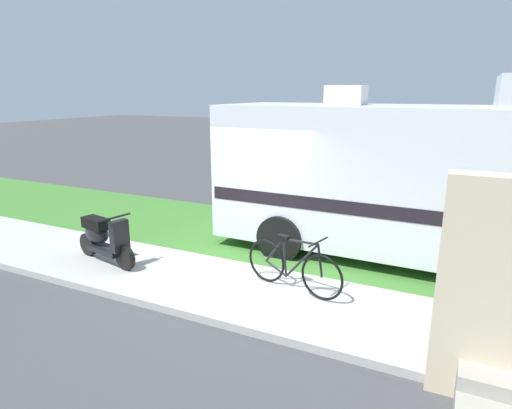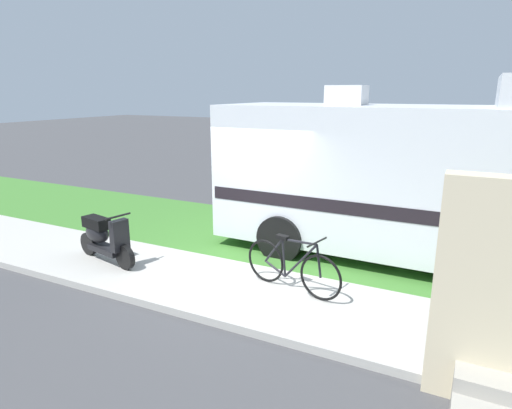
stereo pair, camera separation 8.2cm
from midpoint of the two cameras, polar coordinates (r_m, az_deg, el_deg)
ground_plane at (r=8.31m, az=-2.51°, el=-7.67°), size 80.00×80.00×0.00m
sidewalk at (r=7.34m, az=-7.05°, el=-10.39°), size 24.00×2.00×0.12m
grass_strip at (r=9.56m, az=1.78°, el=-4.37°), size 24.00×3.40×0.08m
motorhome_rv at (r=8.51m, az=18.23°, el=3.57°), size 6.67×2.57×3.41m
scooter at (r=8.39m, az=-19.81°, el=-4.13°), size 1.57×0.60×0.97m
bicycle at (r=6.83m, az=4.54°, el=-8.15°), size 1.72×0.57×0.91m
pickup_truck_near at (r=13.56m, az=9.11°, el=5.21°), size 5.35×2.29×1.82m
bottle_green at (r=5.96m, az=29.70°, el=-17.03°), size 0.08×0.08×0.23m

